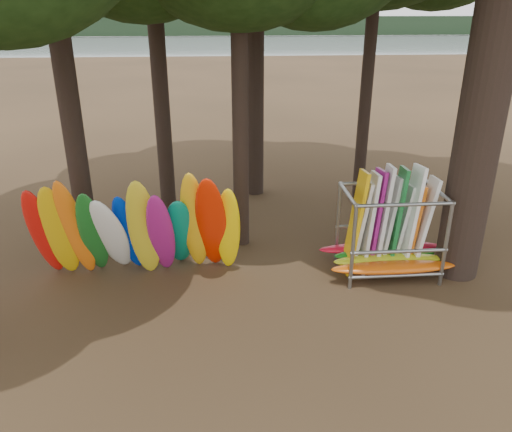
{
  "coord_description": "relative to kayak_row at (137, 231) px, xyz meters",
  "views": [
    {
      "loc": [
        -1.54,
        -9.94,
        6.26
      ],
      "look_at": [
        -0.62,
        1.5,
        1.4
      ],
      "focal_mm": 35.0,
      "sensor_mm": 36.0,
      "label": 1
    }
  ],
  "objects": [
    {
      "name": "ground",
      "position": [
        3.49,
        -1.04,
        -1.3
      ],
      "size": [
        120.0,
        120.0,
        0.0
      ],
      "primitive_type": "plane",
      "color": "#47331E",
      "rests_on": "ground"
    },
    {
      "name": "lake",
      "position": [
        3.49,
        58.96,
        -1.3
      ],
      "size": [
        160.0,
        160.0,
        0.0
      ],
      "primitive_type": "plane",
      "color": "gray",
      "rests_on": "ground"
    },
    {
      "name": "far_shore",
      "position": [
        3.49,
        108.96,
        0.7
      ],
      "size": [
        160.0,
        4.0,
        4.0
      ],
      "primitive_type": "cube",
      "color": "black",
      "rests_on": "ground"
    },
    {
      "name": "kayak_row",
      "position": [
        0.0,
        0.0,
        0.0
      ],
      "size": [
        5.03,
        2.13,
        3.09
      ],
      "color": "red",
      "rests_on": "ground"
    },
    {
      "name": "storage_rack",
      "position": [
        6.13,
        -0.09,
        -0.29
      ],
      "size": [
        3.25,
        1.62,
        2.76
      ],
      "color": "gray",
      "rests_on": "ground"
    }
  ]
}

